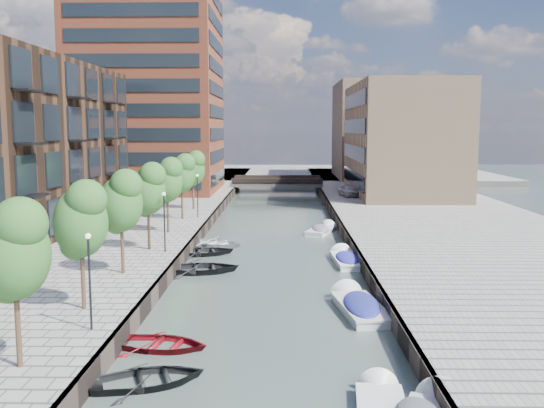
{
  "coord_description": "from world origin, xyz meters",
  "views": [
    {
      "loc": [
        0.88,
        -16.52,
        9.46
      ],
      "look_at": [
        0.0,
        30.55,
        3.5
      ],
      "focal_mm": 40.0,
      "sensor_mm": 36.0,
      "label": 1
    }
  ],
  "objects_px": {
    "sloop_3": "(215,246)",
    "motorboat_4": "(322,230)",
    "car": "(349,190)",
    "tree_4": "(167,179)",
    "sloop_4": "(203,255)",
    "sloop_1": "(201,272)",
    "motorboat_3": "(346,260)",
    "tree_2": "(121,200)",
    "sloop_2": "(161,348)",
    "tree_6": "(193,168)",
    "tree_0": "(14,248)",
    "tree_3": "(148,188)",
    "tree_5": "(182,173)",
    "sloop_0": "(148,384)",
    "tree_1": "(81,218)",
    "motorboat_0": "(358,307)",
    "bridge": "(277,183)"
  },
  "relations": [
    {
      "from": "sloop_3",
      "to": "car",
      "type": "relative_size",
      "value": 1.07
    },
    {
      "from": "tree_6",
      "to": "sloop_4",
      "type": "bearing_deg",
      "value": -79.39
    },
    {
      "from": "sloop_4",
      "to": "motorboat_3",
      "type": "distance_m",
      "value": 10.72
    },
    {
      "from": "motorboat_0",
      "to": "car",
      "type": "distance_m",
      "value": 44.32
    },
    {
      "from": "sloop_1",
      "to": "car",
      "type": "relative_size",
      "value": 1.19
    },
    {
      "from": "tree_2",
      "to": "sloop_2",
      "type": "bearing_deg",
      "value": -66.63
    },
    {
      "from": "tree_2",
      "to": "car",
      "type": "bearing_deg",
      "value": 66.48
    },
    {
      "from": "tree_5",
      "to": "motorboat_3",
      "type": "bearing_deg",
      "value": -44.55
    },
    {
      "from": "sloop_2",
      "to": "sloop_0",
      "type": "bearing_deg",
      "value": -165.3
    },
    {
      "from": "sloop_3",
      "to": "motorboat_4",
      "type": "xyz_separation_m",
      "value": [
        9.04,
        6.63,
        0.19
      ]
    },
    {
      "from": "tree_3",
      "to": "sloop_2",
      "type": "bearing_deg",
      "value": -76.02
    },
    {
      "from": "tree_1",
      "to": "motorboat_3",
      "type": "height_order",
      "value": "tree_1"
    },
    {
      "from": "motorboat_0",
      "to": "motorboat_4",
      "type": "distance_m",
      "value": 23.73
    },
    {
      "from": "tree_3",
      "to": "sloop_3",
      "type": "distance_m",
      "value": 8.99
    },
    {
      "from": "tree_1",
      "to": "sloop_4",
      "type": "height_order",
      "value": "tree_1"
    },
    {
      "from": "tree_3",
      "to": "motorboat_0",
      "type": "bearing_deg",
      "value": -39.49
    },
    {
      "from": "sloop_4",
      "to": "motorboat_3",
      "type": "xyz_separation_m",
      "value": [
        10.44,
        -2.45,
        0.21
      ]
    },
    {
      "from": "sloop_4",
      "to": "tree_0",
      "type": "bearing_deg",
      "value": 157.98
    },
    {
      "from": "sloop_4",
      "to": "sloop_1",
      "type": "bearing_deg",
      "value": 171.79
    },
    {
      "from": "tree_4",
      "to": "motorboat_3",
      "type": "bearing_deg",
      "value": -25.58
    },
    {
      "from": "tree_4",
      "to": "car",
      "type": "relative_size",
      "value": 1.38
    },
    {
      "from": "motorboat_0",
      "to": "tree_5",
      "type": "bearing_deg",
      "value": 118.05
    },
    {
      "from": "tree_2",
      "to": "sloop_2",
      "type": "height_order",
      "value": "tree_2"
    },
    {
      "from": "sloop_2",
      "to": "sloop_4",
      "type": "xyz_separation_m",
      "value": [
        -0.71,
        19.34,
        0.0
      ]
    },
    {
      "from": "sloop_4",
      "to": "car",
      "type": "xyz_separation_m",
      "value": [
        14.06,
        30.31,
        1.73
      ]
    },
    {
      "from": "tree_3",
      "to": "sloop_0",
      "type": "relative_size",
      "value": 1.39
    },
    {
      "from": "sloop_0",
      "to": "sloop_4",
      "type": "xyz_separation_m",
      "value": [
        -0.98,
        23.01,
        0.0
      ]
    },
    {
      "from": "tree_2",
      "to": "tree_4",
      "type": "relative_size",
      "value": 1.0
    },
    {
      "from": "tree_6",
      "to": "tree_4",
      "type": "bearing_deg",
      "value": -90.0
    },
    {
      "from": "tree_1",
      "to": "motorboat_3",
      "type": "relative_size",
      "value": 1.13
    },
    {
      "from": "tree_4",
      "to": "sloop_2",
      "type": "distance_m",
      "value": 24.45
    },
    {
      "from": "tree_5",
      "to": "tree_1",
      "type": "bearing_deg",
      "value": -90.0
    },
    {
      "from": "bridge",
      "to": "motorboat_0",
      "type": "xyz_separation_m",
      "value": [
        4.8,
        -57.96,
        -1.16
      ]
    },
    {
      "from": "tree_4",
      "to": "sloop_2",
      "type": "relative_size",
      "value": 1.43
    },
    {
      "from": "tree_1",
      "to": "motorboat_3",
      "type": "distance_m",
      "value": 20.6
    },
    {
      "from": "tree_5",
      "to": "sloop_4",
      "type": "distance_m",
      "value": 12.83
    },
    {
      "from": "sloop_2",
      "to": "car",
      "type": "distance_m",
      "value": 51.44
    },
    {
      "from": "sloop_2",
      "to": "sloop_3",
      "type": "xyz_separation_m",
      "value": [
        -0.24,
        22.65,
        0.0
      ]
    },
    {
      "from": "tree_3",
      "to": "tree_5",
      "type": "distance_m",
      "value": 14.0
    },
    {
      "from": "motorboat_3",
      "to": "motorboat_4",
      "type": "relative_size",
      "value": 1.04
    },
    {
      "from": "motorboat_3",
      "to": "sloop_3",
      "type": "bearing_deg",
      "value": 149.95
    },
    {
      "from": "tree_6",
      "to": "car",
      "type": "bearing_deg",
      "value": 34.8
    },
    {
      "from": "sloop_0",
      "to": "tree_3",
      "type": "bearing_deg",
      "value": -7.49
    },
    {
      "from": "tree_3",
      "to": "motorboat_4",
      "type": "bearing_deg",
      "value": 44.68
    },
    {
      "from": "tree_3",
      "to": "tree_4",
      "type": "relative_size",
      "value": 1.0
    },
    {
      "from": "tree_3",
      "to": "motorboat_4",
      "type": "xyz_separation_m",
      "value": [
        12.91,
        12.77,
        -5.11
      ]
    },
    {
      "from": "tree_6",
      "to": "tree_1",
      "type": "bearing_deg",
      "value": -90.0
    },
    {
      "from": "bridge",
      "to": "tree_4",
      "type": "relative_size",
      "value": 2.18
    },
    {
      "from": "motorboat_4",
      "to": "sloop_4",
      "type": "bearing_deg",
      "value": -133.73
    },
    {
      "from": "tree_0",
      "to": "sloop_4",
      "type": "bearing_deg",
      "value": 81.87
    }
  ]
}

